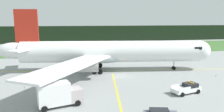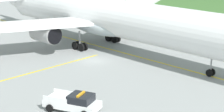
{
  "view_description": "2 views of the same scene",
  "coord_description": "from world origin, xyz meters",
  "views": [
    {
      "loc": [
        -11.69,
        -45.82,
        12.79
      ],
      "look_at": [
        -0.92,
        4.16,
        4.07
      ],
      "focal_mm": 33.83,
      "sensor_mm": 36.0,
      "label": 1
    },
    {
      "loc": [
        31.14,
        -38.33,
        15.25
      ],
      "look_at": [
        5.35,
        -2.8,
        2.23
      ],
      "focal_mm": 61.12,
      "sensor_mm": 36.0,
      "label": 2
    }
  ],
  "objects": [
    {
      "name": "ops_pickup_truck",
      "position": [
        8.83,
        -13.67,
        0.9
      ],
      "size": [
        5.66,
        3.28,
        1.94
      ],
      "color": "white",
      "rests_on": "ground"
    },
    {
      "name": "grass_verge",
      "position": [
        0.0,
        49.75,
        0.02
      ],
      "size": [
        320.0,
        39.54,
        0.04
      ],
      "primitive_type": "cube",
      "color": "#3D6730",
      "rests_on": "ground"
    },
    {
      "name": "ground",
      "position": [
        0.0,
        0.0,
        0.0
      ],
      "size": [
        320.0,
        320.0,
        0.0
      ],
      "primitive_type": "plane",
      "color": "gray"
    },
    {
      "name": "taxiway_centerline_main",
      "position": [
        -1.09,
        5.97,
        0.0
      ],
      "size": [
        69.55,
        11.29,
        0.01
      ],
      "primitive_type": "cube",
      "rotation": [
        0.0,
        0.0,
        -0.16
      ],
      "color": "yellow",
      "rests_on": "ground"
    },
    {
      "name": "airliner",
      "position": [
        -1.84,
        6.09,
        4.79
      ],
      "size": [
        53.96,
        51.13,
        15.39
      ],
      "color": "white",
      "rests_on": "ground"
    }
  ]
}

